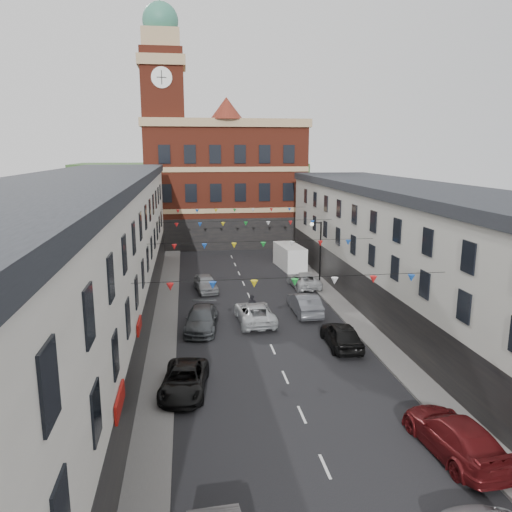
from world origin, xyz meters
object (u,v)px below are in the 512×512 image
car_left_e (206,283)px  car_right_f (304,280)px  car_right_c (455,436)px  car_right_d (341,335)px  car_left_c (184,380)px  car_left_d (201,319)px  car_right_e (305,304)px  white_van (290,257)px  pedestrian (252,308)px  street_lamp (318,245)px  moving_car (255,313)px

car_left_e → car_right_f: (8.88, 0.07, -0.06)m
car_right_c → car_right_d: 11.73m
car_left_c → car_left_d: 9.25m
car_left_d → car_right_e: 8.24m
car_left_e → white_van: white_van is taller
car_left_d → car_right_e: car_right_e is taller
car_left_c → pedestrian: 11.75m
car_left_c → car_left_e: size_ratio=1.11×
car_right_c → car_right_d: size_ratio=1.18×
car_right_c → car_right_f: bearing=-94.3°
car_right_e → car_right_f: 7.61m
car_left_e → car_right_e: car_right_e is taller
car_right_d → white_van: 21.93m
car_right_e → white_van: size_ratio=0.90×
car_right_c → car_left_e: bearing=-75.3°
car_right_f → car_left_e: bearing=-3.2°
car_right_f → car_left_c: bearing=56.6°
street_lamp → moving_car: street_lamp is taller
street_lamp → white_van: size_ratio=1.09×
white_van → car_left_d: bearing=-125.1°
car_left_d → moving_car: car_left_d is taller
car_right_d → car_right_f: bearing=-92.2°
street_lamp → moving_car: size_ratio=1.11×
street_lamp → car_right_c: 26.08m
pedestrian → car_left_e: bearing=122.9°
car_left_d → moving_car: size_ratio=0.97×
car_left_c → car_right_c: 13.00m
car_left_d → car_right_c: 18.85m
car_right_e → car_right_c: bearing=94.9°
car_left_c → white_van: size_ratio=0.88×
car_right_c → car_right_e: (-1.90, 18.39, 0.01)m
car_left_d → car_right_c: size_ratio=0.94×
car_right_d → pedestrian: pedestrian is taller
car_left_c → pedestrian: pedestrian is taller
car_left_c → white_van: bearing=74.8°
car_right_f → pedestrian: pedestrian is taller
street_lamp → white_van: bearing=97.0°
car_right_e → white_van: white_van is taller
moving_car → pedestrian: pedestrian is taller
car_right_c → pedestrian: size_ratio=2.92×
car_left_d → car_right_c: car_right_c is taller
moving_car → pedestrian: (-0.12, 0.60, 0.20)m
car_left_c → car_left_e: car_left_e is taller
street_lamp → car_left_c: bearing=-122.4°
pedestrian → car_left_d: bearing=-146.0°
moving_car → car_right_f: bearing=-125.0°
car_left_c → moving_car: moving_car is taller
car_left_d → car_right_c: bearing=-51.5°
car_right_c → pedestrian: (-6.06, 17.57, 0.15)m
car_right_c → moving_car: (-5.94, 16.97, -0.06)m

